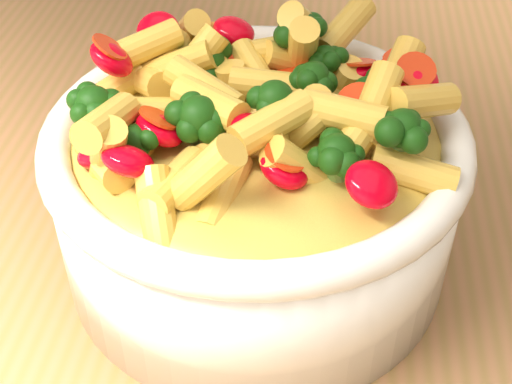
# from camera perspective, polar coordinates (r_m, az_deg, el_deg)

# --- Properties ---
(table) EXTENTS (1.20, 0.80, 0.90)m
(table) POSITION_cam_1_polar(r_m,az_deg,el_deg) (0.57, 5.51, -10.71)
(table) COLOR #A36E46
(table) RESTS_ON ground
(serving_bowl) EXTENTS (0.25, 0.25, 0.11)m
(serving_bowl) POSITION_cam_1_polar(r_m,az_deg,el_deg) (0.45, -0.00, 0.13)
(serving_bowl) COLOR white
(serving_bowl) RESTS_ON table
(pasta_salad) EXTENTS (0.20, 0.20, 0.04)m
(pasta_salad) POSITION_cam_1_polar(r_m,az_deg,el_deg) (0.41, -0.00, 7.49)
(pasta_salad) COLOR #FFC650
(pasta_salad) RESTS_ON serving_bowl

